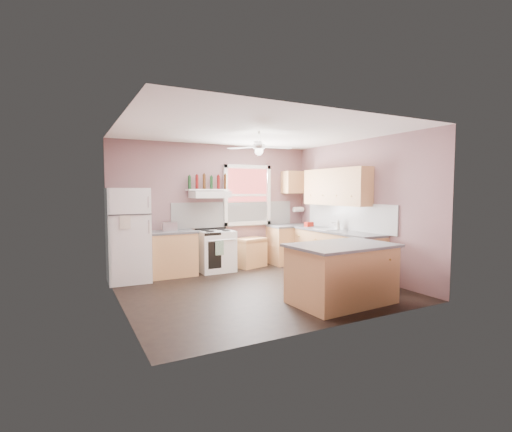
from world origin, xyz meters
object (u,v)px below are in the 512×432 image
stove (216,251)px  cart (250,252)px  toaster (170,227)px  refrigerator (128,235)px  island (341,275)px

stove → cart: bearing=3.6°
toaster → stove: bearing=4.2°
toaster → cart: (1.81, 0.03, -0.67)m
refrigerator → island: bearing=-45.4°
refrigerator → stove: (1.77, 0.07, -0.45)m
refrigerator → cart: (2.62, 0.12, -0.55)m
stove → toaster: bearing=179.1°
toaster → stove: size_ratio=0.33×
toaster → island: toaster is taller
refrigerator → stove: size_ratio=2.04×
refrigerator → toaster: refrigerator is taller
refrigerator → toaster: (0.81, 0.09, 0.11)m
cart → island: island is taller
stove → cart: (0.85, 0.05, -0.11)m
refrigerator → island: (2.66, -2.89, -0.45)m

